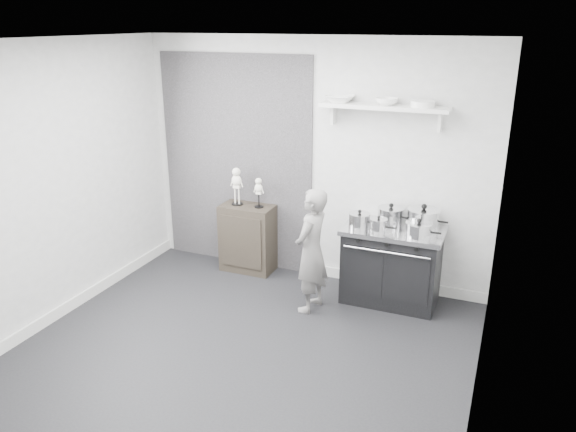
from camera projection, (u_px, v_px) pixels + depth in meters
name	position (u px, v px, depth m)	size (l,w,h in m)	color
ground	(242.00, 350.00, 5.11)	(4.00, 4.00, 0.00)	black
room_shell	(236.00, 171.00, 4.73)	(4.02, 3.62, 2.71)	#B3B3B0
wall_shelf	(384.00, 108.00, 5.62)	(1.30, 0.26, 0.24)	silver
stove	(391.00, 264.00, 5.89)	(1.02, 0.64, 0.82)	black
side_cabinet	(248.00, 238.00, 6.64)	(0.62, 0.36, 0.80)	black
child	(311.00, 251.00, 5.64)	(0.47, 0.31, 1.30)	slate
pot_front_left	(359.00, 220.00, 5.75)	(0.31, 0.22, 0.20)	silver
pot_back_left	(391.00, 215.00, 5.88)	(0.36, 0.28, 0.22)	silver
pot_back_right	(423.00, 219.00, 5.73)	(0.42, 0.33, 0.26)	silver
pot_front_right	(419.00, 230.00, 5.50)	(0.35, 0.27, 0.19)	silver
pot_front_center	(378.00, 225.00, 5.64)	(0.27, 0.18, 0.17)	silver
skeleton_full	(237.00, 183.00, 6.47)	(0.14, 0.09, 0.51)	silver
skeleton_torso	(259.00, 191.00, 6.39)	(0.11, 0.07, 0.40)	silver
bowl_large	(340.00, 99.00, 5.76)	(0.29, 0.29, 0.07)	white
bowl_small	(387.00, 102.00, 5.58)	(0.22, 0.22, 0.07)	white
plate_stack	(423.00, 104.00, 5.46)	(0.24, 0.24, 0.06)	white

